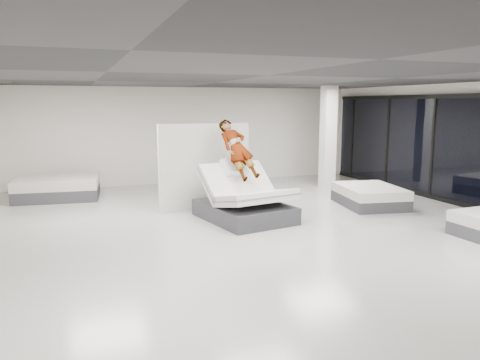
{
  "coord_description": "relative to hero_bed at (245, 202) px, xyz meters",
  "views": [
    {
      "loc": [
        -3.61,
        -8.47,
        2.67
      ],
      "look_at": [
        -0.18,
        1.09,
        1.0
      ],
      "focal_mm": 35.0,
      "sensor_mm": 36.0,
      "label": 1
    }
  ],
  "objects": [
    {
      "name": "room",
      "position": [
        -0.06,
        -1.42,
        1.18
      ],
      "size": [
        14.0,
        14.04,
        3.2
      ],
      "color": "#AFAEA6",
      "rests_on": "ground"
    },
    {
      "name": "person",
      "position": [
        -0.06,
        0.32,
        0.91
      ],
      "size": [
        0.9,
        1.63,
        1.37
      ],
      "primitive_type": "imported",
      "rotation": [
        0.89,
        0.0,
        0.2
      ],
      "color": "slate",
      "rests_on": "hero_bed"
    },
    {
      "name": "column",
      "position": [
        3.94,
        3.08,
        1.18
      ],
      "size": [
        0.4,
        0.4,
        3.2
      ],
      "primitive_type": "cube",
      "color": "white",
      "rests_on": "floor"
    },
    {
      "name": "remote",
      "position": [
        0.22,
        0.02,
        0.72
      ],
      "size": [
        0.08,
        0.15,
        0.08
      ],
      "primitive_type": "cube",
      "rotation": [
        0.35,
        0.0,
        0.2
      ],
      "color": "black",
      "rests_on": "person"
    },
    {
      "name": "flat_bed_left_far",
      "position": [
        -4.13,
        4.11,
        -0.12
      ],
      "size": [
        2.37,
        1.87,
        0.61
      ],
      "color": "#3D3D42",
      "rests_on": "floor"
    },
    {
      "name": "hero_bed",
      "position": [
        0.0,
        0.0,
        0.0
      ],
      "size": [
        2.04,
        2.46,
        1.39
      ],
      "color": "#3D3D42",
      "rests_on": "floor"
    },
    {
      "name": "divider_panel",
      "position": [
        -0.55,
        1.42,
        0.66
      ],
      "size": [
        2.39,
        0.31,
        2.17
      ],
      "primitive_type": "cube",
      "rotation": [
        0.0,
        0.0,
        0.08
      ],
      "color": "silver",
      "rests_on": "floor"
    },
    {
      "name": "flat_bed_right_far",
      "position": [
        3.62,
        0.31,
        -0.16
      ],
      "size": [
        1.71,
        2.09,
        0.52
      ],
      "color": "#3D3D42",
      "rests_on": "floor"
    }
  ]
}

